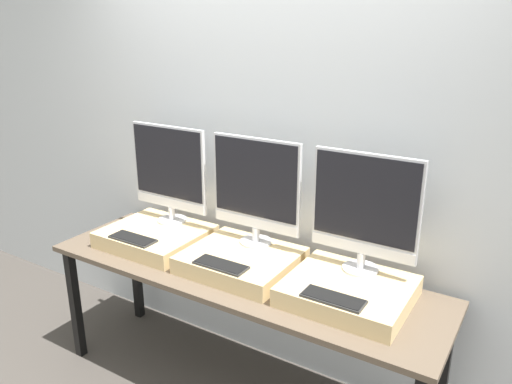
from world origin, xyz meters
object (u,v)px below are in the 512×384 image
keyboard_left (133,239)px  keyboard_right (333,298)px  monitor_center (256,188)px  monitor_left (169,171)px  monitor_right (365,209)px  keyboard_center (221,265)px

keyboard_left → keyboard_right: size_ratio=1.00×
monitor_center → keyboard_left: bearing=-151.3°
monitor_left → keyboard_right: (1.21, -0.33, -0.31)m
monitor_left → keyboard_left: monitor_left is taller
monitor_center → keyboard_right: monitor_center is taller
keyboard_left → keyboard_right: same height
keyboard_left → monitor_center: bearing=28.7°
keyboard_left → monitor_right: size_ratio=0.47×
keyboard_left → monitor_right: (1.21, 0.33, 0.31)m
monitor_left → monitor_right: bearing=0.0°
keyboard_left → keyboard_center: same height
monitor_left → keyboard_center: 0.76m
monitor_center → keyboard_right: 0.76m
monitor_center → keyboard_center: 0.45m
monitor_right → keyboard_left: bearing=-164.7°
monitor_left → monitor_center: (0.60, 0.00, 0.00)m
keyboard_center → keyboard_right: bearing=0.0°
monitor_center → keyboard_center: (0.00, -0.33, -0.31)m
keyboard_left → keyboard_center: bearing=0.0°
monitor_left → keyboard_left: size_ratio=2.11×
monitor_left → monitor_right: same height
keyboard_center → keyboard_right: same height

